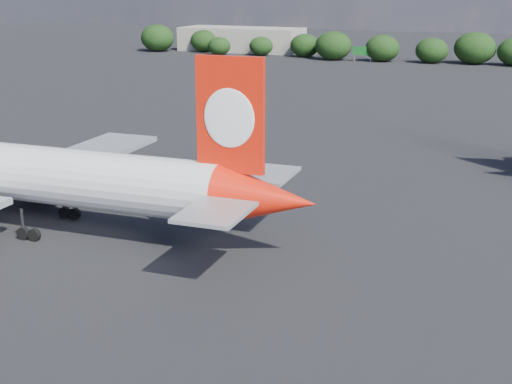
% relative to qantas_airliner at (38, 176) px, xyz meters
% --- Properties ---
extents(ground, '(500.00, 500.00, 0.00)m').
position_rel_qantas_airliner_xyz_m(ground, '(9.25, 43.33, -5.43)').
color(ground, black).
rests_on(ground, ground).
extents(qantas_airliner, '(54.59, 51.86, 17.83)m').
position_rel_qantas_airliner_xyz_m(qantas_airliner, '(0.00, 0.00, 0.00)').
color(qantas_airliner, silver).
rests_on(qantas_airliner, ground).
extents(terminal_building, '(42.00, 16.00, 8.00)m').
position_rel_qantas_airliner_xyz_m(terminal_building, '(-55.75, 175.33, -1.43)').
color(terminal_building, gray).
rests_on(terminal_building, ground).
extents(highway_sign, '(6.00, 0.30, 4.50)m').
position_rel_qantas_airliner_xyz_m(highway_sign, '(-8.75, 159.33, -2.30)').
color(highway_sign, '#125C1C').
rests_on(highway_sign, ground).
extents(billboard_yellow, '(5.00, 0.30, 5.50)m').
position_rel_qantas_airliner_xyz_m(billboard_yellow, '(21.25, 165.33, -1.56)').
color(billboard_yellow, yellow).
rests_on(billboard_yellow, ground).
extents(horizon_treeline, '(205.08, 16.09, 9.32)m').
position_rel_qantas_airliner_xyz_m(horizon_treeline, '(10.62, 162.89, -1.48)').
color(horizon_treeline, black).
rests_on(horizon_treeline, ground).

